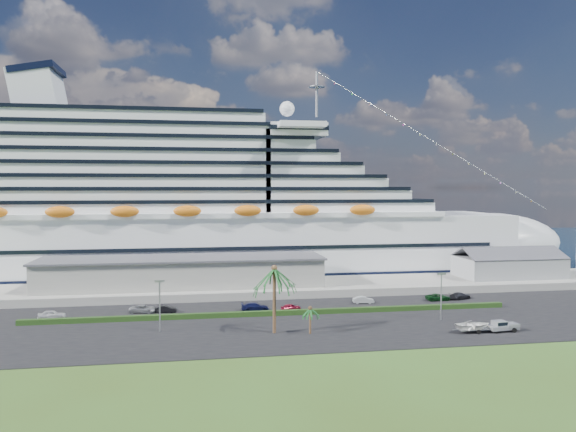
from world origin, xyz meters
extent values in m
plane|color=#3A511B|center=(0.00, 0.00, 0.00)|extent=(420.00, 420.00, 0.00)
cube|color=black|center=(0.00, 11.00, 0.06)|extent=(140.00, 38.00, 0.12)
cube|color=gray|center=(0.00, 40.00, 0.90)|extent=(240.00, 20.00, 1.80)
cube|color=#0B1D31|center=(0.00, 130.00, 0.01)|extent=(420.00, 160.00, 0.02)
cube|color=silver|center=(-20.00, 64.00, 8.00)|extent=(160.00, 30.00, 16.00)
ellipsoid|color=silver|center=(60.00, 64.00, 8.00)|extent=(40.00, 30.00, 16.00)
cube|color=black|center=(-20.00, 64.00, 1.20)|extent=(164.00, 30.60, 2.40)
cube|color=silver|center=(-32.00, 64.00, 29.60)|extent=(128.00, 26.00, 24.80)
cube|color=silver|center=(2.80, 64.00, 37.40)|extent=(14.00, 38.00, 3.20)
cube|color=silver|center=(-60.00, 64.00, 47.00)|extent=(11.58, 14.00, 11.58)
cylinder|color=gray|center=(10.00, 64.00, 48.00)|extent=(0.70, 0.70, 12.00)
ellipsoid|color=orange|center=(-24.00, 48.20, 17.80)|extent=(90.00, 2.40, 2.60)
ellipsoid|color=orange|center=(-24.00, 79.80, 17.80)|extent=(90.00, 2.40, 2.60)
cube|color=black|center=(-20.00, 64.00, 8.80)|extent=(144.00, 30.40, 0.90)
cube|color=gray|center=(-25.00, 40.00, 4.80)|extent=(60.00, 14.00, 6.00)
cube|color=#4C4C54|center=(-25.00, 40.00, 7.90)|extent=(61.00, 15.00, 0.40)
cube|color=gray|center=(52.00, 40.00, 4.20)|extent=(24.00, 12.00, 4.80)
cube|color=#4C4C54|center=(52.00, 37.00, 7.80)|extent=(24.00, 6.31, 2.74)
cube|color=#4C4C54|center=(52.00, 43.00, 7.80)|extent=(24.00, 6.31, 2.74)
cube|color=black|center=(-8.00, 16.00, 0.57)|extent=(88.00, 1.10, 0.90)
cylinder|color=gray|center=(-28.00, 8.00, 4.12)|extent=(0.24, 0.24, 8.00)
cube|color=gray|center=(-28.00, 8.00, 8.22)|extent=(1.60, 0.35, 0.35)
cylinder|color=gray|center=(20.00, 8.00, 4.12)|extent=(0.24, 0.24, 8.00)
cube|color=gray|center=(20.00, 8.00, 8.22)|extent=(1.60, 0.35, 0.35)
cylinder|color=#47301E|center=(-10.00, 4.00, 5.25)|extent=(0.54, 0.54, 10.50)
sphere|color=#47301E|center=(-10.00, 4.00, 10.50)|extent=(0.98, 0.98, 0.98)
cylinder|color=#47301E|center=(-4.50, 2.50, 2.10)|extent=(0.35, 0.35, 4.20)
sphere|color=#47301E|center=(-4.50, 2.50, 4.20)|extent=(0.73, 0.73, 0.73)
imported|color=silver|center=(-47.23, 19.66, 0.90)|extent=(4.79, 2.40, 1.57)
imported|color=black|center=(-27.74, 21.60, 0.77)|extent=(4.09, 1.80, 1.31)
imported|color=gray|center=(-31.85, 22.33, 0.81)|extent=(5.35, 3.35, 1.38)
imported|color=#11153E|center=(-11.31, 20.49, 0.87)|extent=(5.18, 2.12, 1.50)
imported|color=maroon|center=(-4.63, 19.62, 0.76)|extent=(4.06, 2.60, 1.29)
imported|color=#B5BABD|center=(10.74, 23.59, 0.82)|extent=(4.41, 2.14, 1.39)
imported|color=black|center=(26.66, 23.81, 0.82)|extent=(5.04, 2.34, 1.40)
imported|color=black|center=(31.79, 24.42, 0.82)|extent=(5.21, 3.43, 1.40)
cylinder|color=black|center=(24.59, -2.17, 0.49)|extent=(0.76, 0.33, 0.73)
cylinder|color=black|center=(24.59, -0.43, 0.49)|extent=(0.76, 0.33, 0.73)
cylinder|color=black|center=(27.79, -2.17, 0.49)|extent=(0.76, 0.33, 0.73)
cylinder|color=black|center=(27.79, -0.43, 0.49)|extent=(0.76, 0.33, 0.73)
cube|color=#B5B8BC|center=(26.32, -1.30, 0.81)|extent=(5.11, 2.36, 0.64)
cube|color=#B5B8BC|center=(27.65, -1.30, 1.17)|extent=(2.38, 2.01, 0.50)
cube|color=#B5B8BC|center=(25.68, -1.30, 1.45)|extent=(2.19, 1.95, 0.87)
cube|color=black|center=(25.68, -1.30, 1.54)|extent=(2.01, 1.97, 0.50)
cube|color=#B5B8BC|center=(24.22, -1.30, 0.99)|extent=(1.01, 1.82, 0.32)
cube|color=gray|center=(21.28, -1.10, 0.72)|extent=(5.12, 2.03, 0.13)
cylinder|color=gray|center=(18.97, -1.10, 0.72)|extent=(2.42, 0.17, 0.09)
cylinder|color=black|center=(21.72, -2.09, 0.47)|extent=(0.71, 0.26, 0.70)
cylinder|color=black|center=(21.72, -0.11, 0.47)|extent=(0.71, 0.26, 0.70)
imported|color=white|center=(21.28, -1.10, 1.37)|extent=(5.70, 4.16, 1.15)
camera|label=1|loc=(-22.39, -83.24, 23.19)|focal=35.00mm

